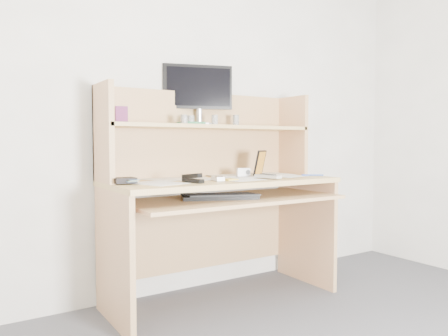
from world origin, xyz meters
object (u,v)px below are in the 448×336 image
monitor (198,93)px  game_case (260,163)px  keyboard (220,196)px  tv_remote (268,176)px  desk (216,187)px

monitor → game_case: bearing=-13.4°
keyboard → tv_remote: tv_remote is taller
tv_remote → game_case: game_case is taller
tv_remote → monitor: bearing=114.2°
desk → keyboard: (-0.11, -0.22, -0.03)m
keyboard → game_case: size_ratio=2.75×
keyboard → tv_remote: 0.36m
tv_remote → monitor: 0.70m
desk → tv_remote: 0.33m
tv_remote → keyboard: bearing=168.2°
keyboard → monitor: monitor is taller
game_case → tv_remote: bearing=-141.7°
desk → monitor: monitor is taller
tv_remote → game_case: (0.07, 0.17, 0.07)m
game_case → keyboard: bearing=172.7°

